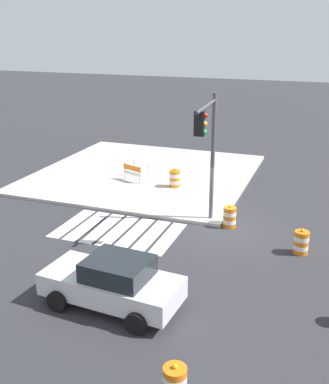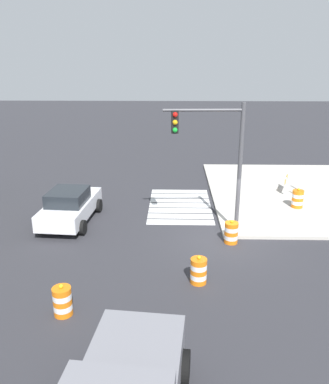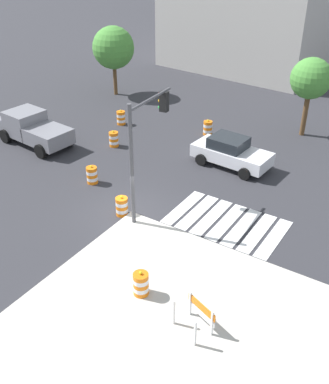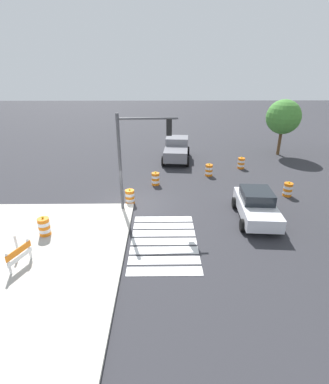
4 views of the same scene
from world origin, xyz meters
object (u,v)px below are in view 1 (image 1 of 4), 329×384
Objects in this scene: sports_car at (113,282)px; traffic_light_pole at (208,141)px; traffic_barrel_median_near at (301,242)px; traffic_barrel_near_corner at (230,217)px; traffic_barrel_on_sidewalk at (175,179)px; construction_barricade at (134,171)px; traffic_barrel_far_curb at (175,384)px.

sports_car is 0.80× the size of traffic_light_pole.
sports_car is 7.65m from traffic_barrel_median_near.
traffic_barrel_near_corner is 1.00× the size of traffic_barrel_on_sidewalk.
traffic_barrel_median_near is at bearing 149.03° from construction_barricade.
traffic_barrel_near_corner is at bearing -84.21° from traffic_barrel_far_curb.
construction_barricade is at bearing -63.03° from traffic_barrel_far_curb.
sports_car is 4.34× the size of traffic_barrel_on_sidewalk.
traffic_barrel_far_curb is 0.71× the size of construction_barricade.
traffic_light_pole is at bearing 137.92° from construction_barricade.
traffic_barrel_far_curb is at bearing 101.29° from traffic_light_pole.
construction_barricade reaches higher than traffic_barrel_far_curb.
sports_car is 7.49m from traffic_barrel_near_corner.
sports_car is 4.34× the size of traffic_barrel_near_corner.
construction_barricade is (9.38, -5.63, 0.27)m from traffic_barrel_median_near.
traffic_light_pole reaches higher than construction_barricade.
traffic_barrel_on_sidewalk is 0.19× the size of traffic_light_pole.
traffic_barrel_near_corner is 0.19× the size of traffic_light_pole.
traffic_light_pole reaches higher than sports_car.
traffic_barrel_median_near is at bearing 142.18° from traffic_barrel_on_sidewalk.
traffic_barrel_on_sidewalk is (4.87, -14.11, 0.15)m from traffic_barrel_far_curb.
traffic_barrel_far_curb is 1.00× the size of traffic_barrel_on_sidewalk.
traffic_light_pole is at bearing -100.27° from sports_car.
traffic_light_pole is (3.96, -0.74, 3.46)m from traffic_barrel_median_near.
traffic_light_pole reaches higher than traffic_barrel_median_near.
traffic_barrel_median_near and traffic_barrel_far_curb have the same top height.
traffic_barrel_on_sidewalk is at bearing -80.67° from sports_car.
sports_car reaches higher than traffic_barrel_on_sidewalk.
traffic_barrel_on_sidewalk is at bearing -37.82° from traffic_barrel_median_near.
traffic_barrel_median_near is at bearing -132.11° from sports_car.
traffic_barrel_near_corner is at bearing 134.79° from traffic_barrel_on_sidewalk.
traffic_barrel_median_near is at bearing 169.41° from traffic_light_pole.
traffic_barrel_near_corner is at bearing -26.20° from traffic_barrel_median_near.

